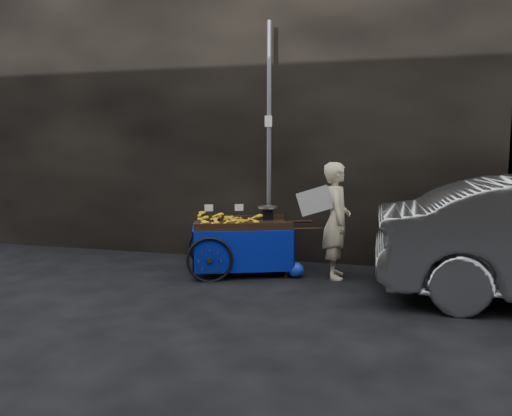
% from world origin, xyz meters
% --- Properties ---
extents(ground, '(80.00, 80.00, 0.00)m').
position_xyz_m(ground, '(0.00, 0.00, 0.00)').
color(ground, black).
rests_on(ground, ground).
extents(building_wall, '(13.50, 2.00, 5.00)m').
position_xyz_m(building_wall, '(0.39, 2.60, 2.50)').
color(building_wall, black).
rests_on(building_wall, ground).
extents(street_pole, '(0.12, 0.10, 4.00)m').
position_xyz_m(street_pole, '(0.30, 1.30, 2.01)').
color(street_pole, slate).
rests_on(street_pole, ground).
extents(banana_cart, '(2.26, 1.61, 1.13)m').
position_xyz_m(banana_cart, '(-0.02, 0.60, 0.69)').
color(banana_cart, black).
rests_on(banana_cart, ground).
extents(vendor, '(0.87, 0.70, 1.75)m').
position_xyz_m(vendor, '(1.50, 0.69, 0.88)').
color(vendor, '#C7B894').
rests_on(vendor, ground).
extents(plastic_bag, '(0.26, 0.21, 0.24)m').
position_xyz_m(plastic_bag, '(0.91, 0.53, 0.12)').
color(plastic_bag, '#1A32C4').
rests_on(plastic_bag, ground).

